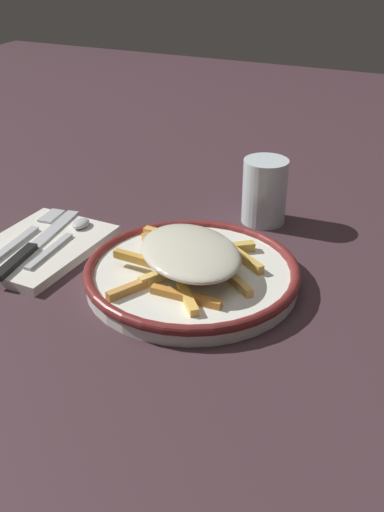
# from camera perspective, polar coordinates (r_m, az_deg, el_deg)

# --- Properties ---
(ground_plane) EXTENTS (2.60, 2.60, 0.00)m
(ground_plane) POSITION_cam_1_polar(r_m,az_deg,el_deg) (0.79, 0.00, -2.52)
(ground_plane) COLOR #3E292F
(plate) EXTENTS (0.27, 0.27, 0.03)m
(plate) POSITION_cam_1_polar(r_m,az_deg,el_deg) (0.78, 0.00, -1.65)
(plate) COLOR white
(plate) RESTS_ON ground_plane
(fries_heap) EXTENTS (0.19, 0.20, 0.04)m
(fries_heap) POSITION_cam_1_polar(r_m,az_deg,el_deg) (0.77, -0.46, 0.18)
(fries_heap) COLOR #E8B55C
(fries_heap) RESTS_ON plate
(napkin) EXTENTS (0.15, 0.20, 0.01)m
(napkin) POSITION_cam_1_polar(r_m,az_deg,el_deg) (0.88, -13.83, 0.77)
(napkin) COLOR silver
(napkin) RESTS_ON ground_plane
(fork) EXTENTS (0.03, 0.18, 0.01)m
(fork) POSITION_cam_1_polar(r_m,az_deg,el_deg) (0.91, -14.91, 1.94)
(fork) COLOR silver
(fork) RESTS_ON napkin
(knife) EXTENTS (0.04, 0.21, 0.01)m
(knife) POSITION_cam_1_polar(r_m,az_deg,el_deg) (0.87, -14.51, 0.76)
(knife) COLOR black
(knife) RESTS_ON napkin
(spoon) EXTENTS (0.02, 0.15, 0.01)m
(spoon) POSITION_cam_1_polar(r_m,az_deg,el_deg) (0.89, -11.24, 2.01)
(spoon) COLOR silver
(spoon) RESTS_ON napkin
(water_glass) EXTENTS (0.07, 0.07, 0.10)m
(water_glass) POSITION_cam_1_polar(r_m,az_deg,el_deg) (0.94, 6.69, 5.94)
(water_glass) COLOR silver
(water_glass) RESTS_ON ground_plane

